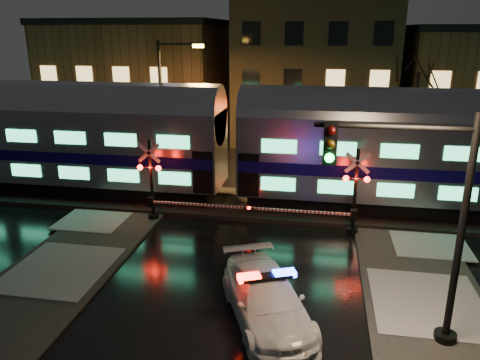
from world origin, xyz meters
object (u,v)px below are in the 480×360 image
object	(u,v)px
crossing_signal_right	(346,200)
crossing_signal_left	(159,189)
police_car	(266,299)
traffic_light	(421,227)
streetlight	(166,101)

from	to	relation	value
crossing_signal_right	crossing_signal_left	world-z (taller)	crossing_signal_left
crossing_signal_left	crossing_signal_right	bearing A→B (deg)	-0.01
police_car	crossing_signal_right	distance (m)	7.50
traffic_light	streetlight	xyz separation A→B (m)	(-11.77, 13.94, 1.11)
police_car	crossing_signal_left	bearing A→B (deg)	107.27
streetlight	traffic_light	bearing A→B (deg)	-49.82
police_car	crossing_signal_left	world-z (taller)	crossing_signal_left
streetlight	crossing_signal_left	bearing A→B (deg)	-75.26
police_car	crossing_signal_right	world-z (taller)	crossing_signal_right
crossing_signal_left	streetlight	bearing A→B (deg)	104.74
crossing_signal_right	crossing_signal_left	xyz separation A→B (m)	(-8.46, 0.00, 0.01)
crossing_signal_right	traffic_light	distance (m)	7.66
crossing_signal_left	traffic_light	xyz separation A→B (m)	(10.01, -7.24, 1.94)
crossing_signal_right	crossing_signal_left	bearing A→B (deg)	179.99
traffic_light	streetlight	world-z (taller)	streetlight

